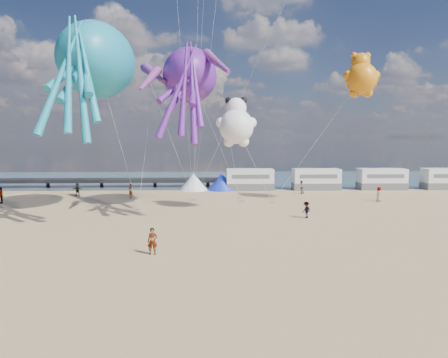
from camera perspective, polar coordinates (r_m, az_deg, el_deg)
ground at (r=17.83m, az=-3.63°, el=-18.81°), size 120.00×120.00×0.00m
water at (r=71.57m, az=-2.24°, el=0.01°), size 120.00×120.00×0.00m
pier at (r=66.93m, az=-27.05°, el=-0.21°), size 60.00×3.00×0.50m
motorhome_0 at (r=56.76m, az=3.71°, el=-0.06°), size 6.60×2.50×3.00m
motorhome_1 at (r=58.44m, az=13.02°, el=-0.03°), size 6.60×2.50×3.00m
motorhome_2 at (r=61.56m, az=21.60°, el=0.00°), size 6.60×2.50×3.00m
motorhome_3 at (r=65.91m, az=29.21°, el=0.03°), size 6.60×2.50×3.00m
tent_white at (r=56.59m, az=-4.38°, el=-0.39°), size 4.00×4.00×2.40m
tent_blue at (r=56.55m, az=-0.33°, el=-0.38°), size 4.00×4.00×2.40m
standing_person at (r=26.15m, az=-10.18°, el=-8.75°), size 0.66×0.46×1.73m
beachgoer_0 at (r=49.90m, az=21.27°, el=-2.03°), size 0.75×0.66×1.72m
beachgoer_1 at (r=53.71m, az=10.95°, el=-1.17°), size 1.02×0.94×1.75m
beachgoer_2 at (r=37.84m, az=11.67°, el=-4.34°), size 0.95×0.91×1.54m
beachgoer_3 at (r=51.73m, az=-29.23°, el=-2.05°), size 1.27×1.36×1.85m
beachgoer_4 at (r=54.33m, az=-20.23°, el=-1.43°), size 0.99×0.54×1.60m
beachgoer_5 at (r=50.07m, az=-13.22°, el=-1.70°), size 1.02×1.77×1.81m
sandbag_a at (r=41.61m, az=-12.13°, el=-4.34°), size 0.50×0.35×0.22m
sandbag_b at (r=46.51m, az=2.65°, el=-3.12°), size 0.50×0.35×0.22m
sandbag_c at (r=45.81m, az=6.90°, el=-3.30°), size 0.50×0.35×0.22m
sandbag_d at (r=48.53m, az=2.23°, el=-2.74°), size 0.50×0.35×0.22m
sandbag_e at (r=47.27m, az=-4.39°, el=-2.99°), size 0.50×0.35×0.22m
kite_octopus_teal at (r=41.91m, az=-17.70°, el=15.80°), size 6.12×12.41×13.74m
kite_octopus_purple at (r=42.16m, az=-4.89°, el=14.52°), size 7.39×11.44×12.10m
kite_panda at (r=40.11m, az=1.77°, el=7.49°), size 5.07×4.89×5.91m
kite_teddy_orange at (r=47.20m, az=19.06°, el=13.37°), size 4.35×4.11×5.85m
windsock_left at (r=43.10m, az=-9.95°, el=14.51°), size 3.92×6.78×6.96m
windsock_mid at (r=38.12m, az=-1.02°, el=16.33°), size 3.10×5.96×6.00m
windsock_right at (r=38.79m, az=-10.63°, el=13.82°), size 1.97×5.06×4.98m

